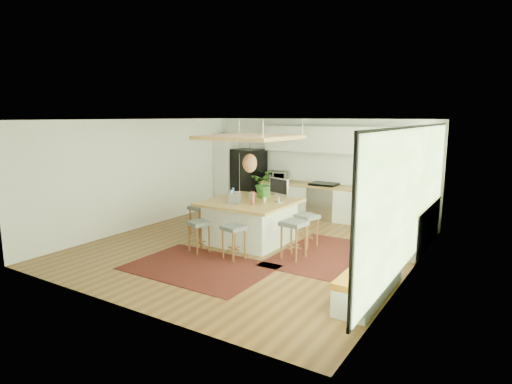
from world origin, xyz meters
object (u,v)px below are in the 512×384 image
Objects in this scene: stool_near_right at (234,241)px; laptop at (233,198)px; stool_left_side at (200,220)px; stool_right_back at (307,231)px; island at (250,221)px; monitor at (279,190)px; microwave at (278,175)px; island_plant at (265,186)px; stool_near_left at (199,236)px; stool_right_front at (294,241)px; fridge at (249,178)px.

laptop is (-0.51, 0.71, 0.70)m from stool_near_right.
stool_right_back is at bearing 10.28° from stool_left_side.
island is 0.96m from monitor.
microwave is 2.56m from island_plant.
stool_left_side is at bearing 148.97° from stool_near_right.
stool_left_side is 1.21× the size of monitor.
stool_right_front reaches higher than stool_near_left.
stool_right_front is 0.85m from stool_right_back.
fridge is at bearing 106.62° from laptop.
laptop is at bearing -92.51° from microwave.
fridge is 4.38m from stool_near_left.
stool_near_left is 0.97× the size of stool_near_right.
stool_right_back reaches higher than stool_near_right.
island_plant is at bearing 170.35° from stool_right_back.
stool_left_side is (0.59, -3.04, -0.57)m from fridge.
stool_near_left is 1.15× the size of monitor.
stool_right_front is at bearing -21.25° from island.
microwave reaches higher than island.
microwave is at bearing 12.53° from fridge.
island is at bearing -43.69° from fridge.
stool_near_right is (2.28, -4.06, -0.57)m from fridge.
fridge is 2.61× the size of stool_left_side.
island_plant is at bearing 140.89° from stool_right_front.
monitor is 0.58m from island_plant.
microwave is at bearing 112.13° from island_plant.
stool_right_front is at bearing -82.31° from stool_right_back.
stool_near_right is at bearing -146.61° from stool_right_front.
stool_near_left is 1.07m from laptop.
island is 2.81× the size of island_plant.
stool_near_left is 0.85m from stool_near_right.
island_plant is (0.96, -2.37, 0.09)m from microwave.
fridge is at bearing 123.58° from island.
stool_near_left is 1.00× the size of island_plant.
microwave is (-2.24, 3.41, 0.74)m from stool_right_front.
stool_right_front is 1.84m from island_plant.
laptop is at bearing 177.53° from stool_right_front.
monitor is at bearing 81.45° from stool_near_right.
fridge is 2.75× the size of stool_near_left.
stool_right_back is (3.15, -2.57, -0.57)m from fridge.
stool_right_front is (3.26, -3.41, -0.57)m from fridge.
stool_left_side is 2.23× the size of laptop.
island is 2.82× the size of stool_near_left.
stool_near_left is 0.95× the size of stool_left_side.
stool_near_right is 1.02× the size of island_plant.
monitor is (-0.77, 0.77, 0.83)m from stool_right_front.
laptop is 0.54× the size of monitor.
stool_right_back reaches higher than stool_near_left.
fridge is 5.83× the size of laptop.
stool_right_back is (1.23, 0.32, -0.11)m from island.
fridge is 0.97× the size of island.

